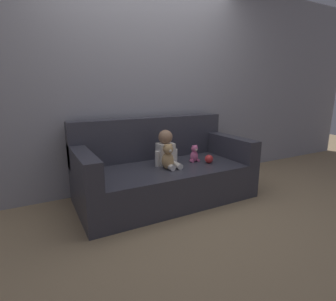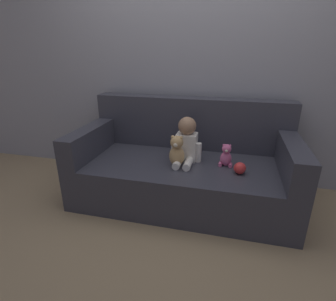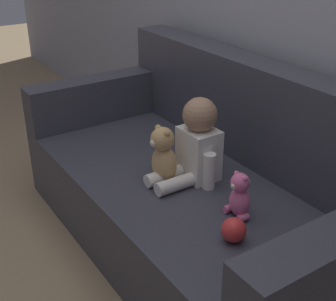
% 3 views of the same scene
% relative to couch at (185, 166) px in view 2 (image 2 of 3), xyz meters
% --- Properties ---
extents(ground_plane, '(12.00, 12.00, 0.00)m').
position_rel_couch_xyz_m(ground_plane, '(0.00, -0.07, -0.30)').
color(ground_plane, '#9E8460').
extents(wall_back, '(8.00, 0.05, 2.60)m').
position_rel_couch_xyz_m(wall_back, '(0.00, 0.49, 1.00)').
color(wall_back, '#93939E').
rests_on(wall_back, ground_plane).
extents(couch, '(1.93, 0.94, 0.89)m').
position_rel_couch_xyz_m(couch, '(0.00, 0.00, 0.00)').
color(couch, '#383842').
rests_on(couch, ground_plane).
extents(person_baby, '(0.27, 0.34, 0.40)m').
position_rel_couch_xyz_m(person_baby, '(0.02, -0.05, 0.26)').
color(person_baby, white).
rests_on(person_baby, couch).
extents(teddy_bear_brown, '(0.13, 0.13, 0.27)m').
position_rel_couch_xyz_m(teddy_bear_brown, '(-0.04, -0.19, 0.22)').
color(teddy_bear_brown, tan).
rests_on(teddy_bear_brown, couch).
extents(plush_toy_side, '(0.12, 0.09, 0.20)m').
position_rel_couch_xyz_m(plush_toy_side, '(0.37, -0.09, 0.18)').
color(plush_toy_side, '#DB6699').
rests_on(plush_toy_side, couch).
extents(toy_ball, '(0.10, 0.10, 0.10)m').
position_rel_couch_xyz_m(toy_ball, '(0.49, -0.22, 0.14)').
color(toy_ball, red).
rests_on(toy_ball, couch).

